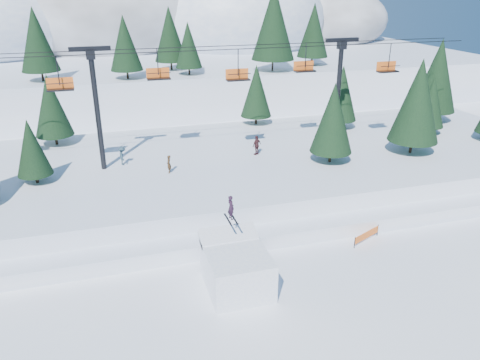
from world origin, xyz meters
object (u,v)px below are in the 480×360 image
object	(u,v)px
banner_far	(386,221)
jump_kicker	(236,267)
chairlift	(217,83)
banner_near	(367,235)

from	to	relation	value
banner_far	jump_kicker	bearing A→B (deg)	-163.19
chairlift	banner_far	distance (m)	18.22
banner_near	banner_far	size ratio (longest dim) A/B	0.97
jump_kicker	banner_near	size ratio (longest dim) A/B	2.09
jump_kicker	banner_near	xyz separation A→B (m)	(10.53, 2.48, -0.80)
chairlift	banner_near	size ratio (longest dim) A/B	17.62
jump_kicker	chairlift	xyz separation A→B (m)	(3.01, 16.35, 7.98)
chairlift	banner_near	bearing A→B (deg)	-61.54
jump_kicker	banner_near	world-z (taller)	jump_kicker
banner_near	jump_kicker	bearing A→B (deg)	-166.75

